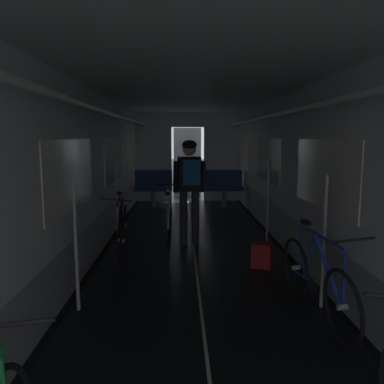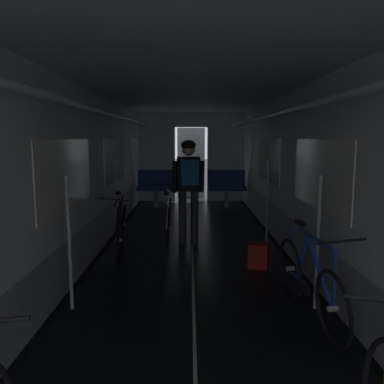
% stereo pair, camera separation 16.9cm
% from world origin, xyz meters
% --- Properties ---
extents(train_car_shell, '(3.14, 12.34, 2.57)m').
position_xyz_m(train_car_shell, '(-0.00, 3.60, 1.70)').
color(train_car_shell, black).
rests_on(train_car_shell, ground).
extents(bench_seat_far_left, '(0.98, 0.51, 0.95)m').
position_xyz_m(bench_seat_far_left, '(-0.90, 8.07, 0.57)').
color(bench_seat_far_left, gray).
rests_on(bench_seat_far_left, ground).
extents(bench_seat_far_right, '(0.98, 0.51, 0.95)m').
position_xyz_m(bench_seat_far_right, '(0.90, 8.07, 0.57)').
color(bench_seat_far_right, gray).
rests_on(bench_seat_far_right, ground).
extents(bicycle_blue, '(0.44, 1.69, 0.95)m').
position_xyz_m(bicycle_blue, '(1.13, 1.88, 0.38)').
color(bicycle_blue, black).
rests_on(bicycle_blue, ground).
extents(bicycle_black, '(0.44, 1.69, 0.95)m').
position_xyz_m(bicycle_black, '(-1.11, 4.10, 0.38)').
color(bicycle_black, black).
rests_on(bicycle_black, ground).
extents(person_cyclist_aisle, '(0.55, 0.42, 1.73)m').
position_xyz_m(person_cyclist_aisle, '(-0.06, 4.55, 1.07)').
color(person_cyclist_aisle, '#2D2D33').
rests_on(person_cyclist_aisle, ground).
extents(bicycle_white_in_aisle, '(0.44, 1.69, 0.94)m').
position_xyz_m(bicycle_white_in_aisle, '(-0.40, 4.81, 0.38)').
color(bicycle_white_in_aisle, black).
rests_on(bicycle_white_in_aisle, ground).
extents(backpack_on_floor, '(0.31, 0.28, 0.34)m').
position_xyz_m(backpack_on_floor, '(0.90, 3.37, 0.17)').
color(backpack_on_floor, maroon).
rests_on(backpack_on_floor, ground).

